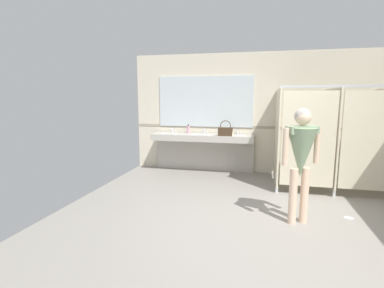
% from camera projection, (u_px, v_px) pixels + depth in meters
% --- Properties ---
extents(ground_plane, '(6.16, 6.56, 0.10)m').
position_uv_depth(ground_plane, '(263.00, 229.00, 4.04)').
color(ground_plane, gray).
extents(wall_back, '(6.16, 0.12, 2.73)m').
position_uv_depth(wall_back, '(265.00, 114.00, 6.74)').
color(wall_back, beige).
rests_on(wall_back, ground_plane).
extents(wall_back_tile_band, '(6.16, 0.01, 0.06)m').
position_uv_depth(wall_back_tile_band, '(265.00, 128.00, 6.72)').
color(wall_back_tile_band, '#9E937F').
rests_on(wall_back_tile_band, wall_back).
extents(vanity_counter, '(2.33, 0.57, 1.00)m').
position_uv_depth(vanity_counter, '(203.00, 144.00, 6.90)').
color(vanity_counter, '#B2ADA3').
rests_on(vanity_counter, ground_plane).
extents(mirror_panel, '(2.23, 0.02, 1.18)m').
position_uv_depth(mirror_panel, '(205.00, 102.00, 6.94)').
color(mirror_panel, silver).
rests_on(mirror_panel, wall_back).
extents(bathroom_stalls, '(2.00, 1.51, 1.93)m').
position_uv_depth(bathroom_stalls, '(332.00, 136.00, 5.52)').
color(bathroom_stalls, beige).
rests_on(bathroom_stalls, ground_plane).
extents(person_standing, '(0.54, 0.54, 1.59)m').
position_uv_depth(person_standing, '(301.00, 152.00, 3.97)').
color(person_standing, beige).
rests_on(person_standing, ground_plane).
extents(handbag, '(0.31, 0.14, 0.34)m').
position_uv_depth(handbag, '(225.00, 131.00, 6.50)').
color(handbag, '#3F2D1E').
rests_on(handbag, vanity_counter).
extents(soap_dispenser, '(0.07, 0.07, 0.20)m').
position_uv_depth(soap_dispenser, '(188.00, 129.00, 7.01)').
color(soap_dispenser, '#D899B2').
rests_on(soap_dispenser, vanity_counter).
extents(paper_cup, '(0.07, 0.07, 0.10)m').
position_uv_depth(paper_cup, '(232.00, 134.00, 6.48)').
color(paper_cup, beige).
rests_on(paper_cup, vanity_counter).
extents(floor_drain_cover, '(0.14, 0.14, 0.01)m').
position_uv_depth(floor_drain_cover, '(349.00, 218.00, 4.28)').
color(floor_drain_cover, '#B7BABF').
rests_on(floor_drain_cover, ground_plane).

